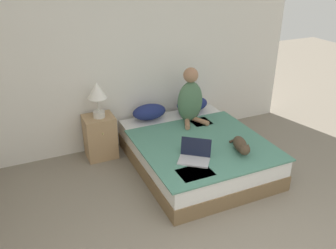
{
  "coord_description": "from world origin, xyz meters",
  "views": [
    {
      "loc": [
        -1.53,
        -1.08,
        2.6
      ],
      "look_at": [
        0.01,
        2.33,
        0.78
      ],
      "focal_mm": 38.0,
      "sensor_mm": 36.0,
      "label": 1
    }
  ],
  "objects_px": {
    "person_sitting": "(190,99)",
    "nightstand": "(100,137)",
    "pillow_far": "(192,104)",
    "bed": "(196,152)",
    "cat_tabby": "(241,145)",
    "pillow_near": "(149,112)",
    "laptop_open": "(195,156)",
    "table_lamp": "(97,93)"
  },
  "relations": [
    {
      "from": "person_sitting",
      "to": "nightstand",
      "type": "xyz_separation_m",
      "value": [
        -1.24,
        0.29,
        -0.47
      ]
    },
    {
      "from": "pillow_far",
      "to": "bed",
      "type": "bearing_deg",
      "value": -113.58
    },
    {
      "from": "bed",
      "to": "cat_tabby",
      "type": "xyz_separation_m",
      "value": [
        0.31,
        -0.53,
        0.3
      ]
    },
    {
      "from": "pillow_near",
      "to": "nightstand",
      "type": "bearing_deg",
      "value": -179.11
    },
    {
      "from": "bed",
      "to": "cat_tabby",
      "type": "distance_m",
      "value": 0.68
    },
    {
      "from": "person_sitting",
      "to": "laptop_open",
      "type": "bearing_deg",
      "value": -114.37
    },
    {
      "from": "bed",
      "to": "person_sitting",
      "type": "bearing_deg",
      "value": 72.96
    },
    {
      "from": "bed",
      "to": "nightstand",
      "type": "xyz_separation_m",
      "value": [
        -1.09,
        0.78,
        0.09
      ]
    },
    {
      "from": "laptop_open",
      "to": "nightstand",
      "type": "relative_size",
      "value": 0.73
    },
    {
      "from": "nightstand",
      "to": "table_lamp",
      "type": "height_order",
      "value": "table_lamp"
    },
    {
      "from": "bed",
      "to": "person_sitting",
      "type": "distance_m",
      "value": 0.76
    },
    {
      "from": "table_lamp",
      "to": "laptop_open",
      "type": "bearing_deg",
      "value": -57.41
    },
    {
      "from": "bed",
      "to": "person_sitting",
      "type": "height_order",
      "value": "person_sitting"
    },
    {
      "from": "cat_tabby",
      "to": "nightstand",
      "type": "distance_m",
      "value": 1.93
    },
    {
      "from": "bed",
      "to": "pillow_far",
      "type": "bearing_deg",
      "value": 66.42
    },
    {
      "from": "cat_tabby",
      "to": "nightstand",
      "type": "xyz_separation_m",
      "value": [
        -1.4,
        1.31,
        -0.21
      ]
    },
    {
      "from": "bed",
      "to": "laptop_open",
      "type": "xyz_separation_m",
      "value": [
        -0.29,
        -0.47,
        0.27
      ]
    },
    {
      "from": "pillow_far",
      "to": "nightstand",
      "type": "height_order",
      "value": "pillow_far"
    },
    {
      "from": "pillow_near",
      "to": "person_sitting",
      "type": "xyz_separation_m",
      "value": [
        0.5,
        -0.31,
        0.23
      ]
    },
    {
      "from": "cat_tabby",
      "to": "laptop_open",
      "type": "distance_m",
      "value": 0.6
    },
    {
      "from": "person_sitting",
      "to": "pillow_near",
      "type": "bearing_deg",
      "value": 148.34
    },
    {
      "from": "person_sitting",
      "to": "laptop_open",
      "type": "distance_m",
      "value": 1.09
    },
    {
      "from": "pillow_far",
      "to": "cat_tabby",
      "type": "xyz_separation_m",
      "value": [
        -0.03,
        -1.32,
        -0.02
      ]
    },
    {
      "from": "person_sitting",
      "to": "nightstand",
      "type": "relative_size",
      "value": 1.29
    },
    {
      "from": "bed",
      "to": "pillow_near",
      "type": "height_order",
      "value": "pillow_near"
    },
    {
      "from": "bed",
      "to": "table_lamp",
      "type": "height_order",
      "value": "table_lamp"
    },
    {
      "from": "table_lamp",
      "to": "pillow_far",
      "type": "bearing_deg",
      "value": 1.17
    },
    {
      "from": "bed",
      "to": "table_lamp",
      "type": "relative_size",
      "value": 3.92
    },
    {
      "from": "pillow_near",
      "to": "nightstand",
      "type": "xyz_separation_m",
      "value": [
        -0.74,
        -0.01,
        -0.24
      ]
    },
    {
      "from": "table_lamp",
      "to": "person_sitting",
      "type": "bearing_deg",
      "value": -12.73
    },
    {
      "from": "pillow_far",
      "to": "cat_tabby",
      "type": "distance_m",
      "value": 1.32
    },
    {
      "from": "pillow_far",
      "to": "table_lamp",
      "type": "relative_size",
      "value": 1.0
    },
    {
      "from": "laptop_open",
      "to": "bed",
      "type": "bearing_deg",
      "value": 96.54
    },
    {
      "from": "cat_tabby",
      "to": "laptop_open",
      "type": "relative_size",
      "value": 1.08
    },
    {
      "from": "person_sitting",
      "to": "cat_tabby",
      "type": "height_order",
      "value": "person_sitting"
    },
    {
      "from": "cat_tabby",
      "to": "nightstand",
      "type": "height_order",
      "value": "cat_tabby"
    },
    {
      "from": "cat_tabby",
      "to": "table_lamp",
      "type": "xyz_separation_m",
      "value": [
        -1.39,
        1.29,
        0.43
      ]
    },
    {
      "from": "table_lamp",
      "to": "cat_tabby",
      "type": "bearing_deg",
      "value": -42.97
    },
    {
      "from": "cat_tabby",
      "to": "laptop_open",
      "type": "height_order",
      "value": "laptop_open"
    },
    {
      "from": "pillow_far",
      "to": "person_sitting",
      "type": "xyz_separation_m",
      "value": [
        -0.2,
        -0.31,
        0.23
      ]
    },
    {
      "from": "laptop_open",
      "to": "pillow_far",
      "type": "bearing_deg",
      "value": 101.17
    },
    {
      "from": "pillow_far",
      "to": "person_sitting",
      "type": "bearing_deg",
      "value": -122.78
    }
  ]
}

